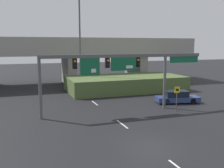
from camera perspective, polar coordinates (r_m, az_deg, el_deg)
ground_plane at (r=17.80m, az=8.15°, el=-13.03°), size 160.00×160.00×0.00m
lane_markings at (r=29.67m, az=-3.80°, el=-4.15°), size 0.14×36.08×0.01m
signal_gantry at (r=25.06m, az=1.83°, el=4.18°), size 16.53×0.44×5.63m
speed_limit_sign at (r=26.35m, az=13.94°, el=-2.36°), size 0.60×0.11×2.53m
highway_light_pole_near at (r=38.29m, az=-7.01°, el=9.82°), size 0.70×0.36×14.04m
overpass_bridge at (r=44.45m, az=-9.45°, el=6.81°), size 43.46×8.71×7.61m
grass_embankment at (r=37.77m, az=2.91°, el=0.17°), size 16.42×8.00×2.03m
parked_sedan_near_right at (r=30.51m, az=13.97°, el=-2.80°), size 5.06×2.80×1.39m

